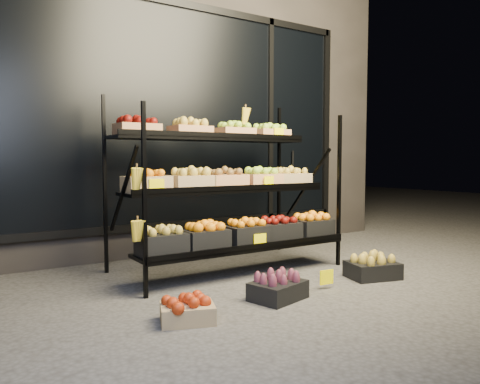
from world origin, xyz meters
TOP-DOWN VIEW (x-y plane):
  - ground at (0.00, 0.00)m, footprint 24.00×24.00m
  - building at (0.00, 2.59)m, footprint 6.00×2.08m
  - display_rack at (-0.01, 0.60)m, footprint 2.18×1.02m
  - tag_floor_a at (-0.18, -0.40)m, footprint 0.13×0.01m
  - tag_floor_b at (0.31, -0.40)m, footprint 0.13×0.01m
  - floor_crate_left at (-1.00, -0.47)m, footprint 0.41×0.36m
  - floor_crate_midleft at (-0.20, -0.40)m, footprint 0.47×0.39m
  - floor_crate_right at (0.91, -0.36)m, footprint 0.50×0.42m

SIDE VIEW (x-z plane):
  - ground at x=0.00m, z-range 0.00..0.00m
  - tag_floor_a at x=-0.18m, z-range 0.00..0.12m
  - tag_floor_b at x=0.31m, z-range 0.00..0.12m
  - floor_crate_left at x=-1.00m, z-range -0.01..0.18m
  - floor_crate_midleft at x=-0.20m, z-range -0.01..0.20m
  - floor_crate_right at x=0.91m, z-range -0.01..0.20m
  - display_rack at x=-0.01m, z-range -0.07..1.64m
  - building at x=0.00m, z-range 0.00..3.50m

